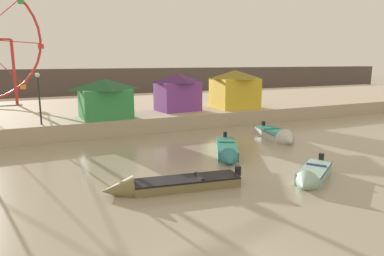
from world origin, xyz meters
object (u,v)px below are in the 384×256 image
motorboat_pale_grey (278,136)px  carnival_booth_purple_stall (178,91)px  promenade_lamp_near (39,90)px  motorboat_teal_painted (227,151)px  motorboat_olive_wood (164,185)px  carnival_booth_green_kiosk (105,98)px  motorboat_seafoam (312,176)px  carnival_booth_yellow_awning (235,88)px

motorboat_pale_grey → carnival_booth_purple_stall: (-3.90, 9.14, 2.60)m
promenade_lamp_near → motorboat_teal_painted: bearing=-42.8°
motorboat_pale_grey → motorboat_olive_wood: bearing=-48.2°
motorboat_teal_painted → carnival_booth_green_kiosk: (-5.01, 9.94, 2.46)m
motorboat_teal_painted → motorboat_olive_wood: bearing=-28.7°
motorboat_pale_grey → motorboat_seafoam: bearing=-15.2°
carnival_booth_yellow_awning → promenade_lamp_near: (-16.90, -1.80, 0.54)m
promenade_lamp_near → carnival_booth_green_kiosk: bearing=12.0°
motorboat_pale_grey → carnival_booth_green_kiosk: size_ratio=1.21×
motorboat_teal_painted → promenade_lamp_near: promenade_lamp_near is taller
motorboat_seafoam → carnival_booth_green_kiosk: carnival_booth_green_kiosk is taller
motorboat_pale_grey → motorboat_olive_wood: 12.27m
motorboat_seafoam → promenade_lamp_near: bearing=-86.2°
motorboat_olive_wood → carnival_booth_purple_stall: bearing=-106.4°
motorboat_pale_grey → carnival_booth_green_kiosk: carnival_booth_green_kiosk is taller
motorboat_seafoam → motorboat_pale_grey: 8.69m
motorboat_seafoam → motorboat_teal_painted: (-1.26, 5.42, 0.00)m
motorboat_olive_wood → promenade_lamp_near: 13.60m
carnival_booth_green_kiosk → carnival_booth_yellow_awning: bearing=2.4°
motorboat_seafoam → promenade_lamp_near: size_ratio=1.04×
motorboat_teal_painted → motorboat_pale_grey: motorboat_pale_grey is taller
motorboat_olive_wood → motorboat_seafoam: bearing=172.8°
carnival_booth_green_kiosk → carnival_booth_yellow_awning: (12.25, 0.81, 0.26)m
motorboat_seafoam → motorboat_olive_wood: size_ratio=0.60×
carnival_booth_green_kiosk → promenade_lamp_near: 4.83m
carnival_booth_green_kiosk → carnival_booth_purple_stall: bearing=10.1°
carnival_booth_yellow_awning → carnival_booth_green_kiosk: bearing=-172.4°
motorboat_pale_grey → carnival_booth_purple_stall: carnival_booth_purple_stall is taller
motorboat_olive_wood → promenade_lamp_near: bearing=-62.0°
carnival_booth_green_kiosk → carnival_booth_purple_stall: 6.78m
motorboat_olive_wood → motorboat_pale_grey: bearing=-143.6°
motorboat_olive_wood → carnival_booth_green_kiosk: size_ratio=1.52×
carnival_booth_purple_stall → promenade_lamp_near: size_ratio=1.13×
motorboat_pale_grey → promenade_lamp_near: (-15.20, 6.79, 3.26)m
carnival_booth_green_kiosk → carnival_booth_yellow_awning: size_ratio=0.94×
motorboat_pale_grey → carnival_booth_yellow_awning: 9.17m
motorboat_seafoam → motorboat_pale_grey: (4.27, 7.57, 0.00)m
motorboat_seafoam → promenade_lamp_near: promenade_lamp_near is taller
motorboat_teal_painted → promenade_lamp_near: 13.57m
motorboat_seafoam → carnival_booth_green_kiosk: 16.77m
motorboat_teal_painted → carnival_booth_yellow_awning: bearing=174.0°
carnival_booth_purple_stall → motorboat_pale_grey: bearing=-71.5°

